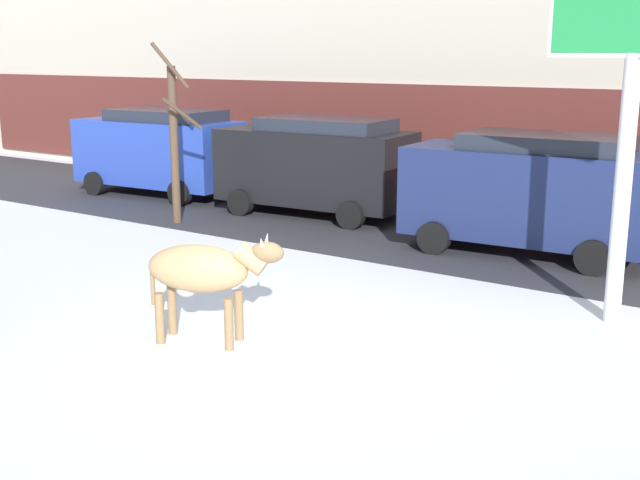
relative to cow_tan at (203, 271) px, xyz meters
name	(u,v)px	position (x,y,z in m)	size (l,w,h in m)	color
ground_plane	(260,364)	(1.11, -0.22, -0.99)	(120.00, 120.00, 0.00)	white
road_strip	(502,244)	(1.11, 7.66, -0.99)	(60.00, 5.60, 0.01)	#333338
cow_tan	(203,271)	(0.00, 0.00, 0.00)	(1.92, 1.05, 1.54)	tan
billboard	(638,13)	(4.28, 3.97, 3.32)	(2.51, 0.70, 5.56)	silver
car_blue_van	(159,149)	(-8.78, 7.86, 0.25)	(4.71, 2.35, 2.32)	#233D9E
car_black_van	(316,164)	(-3.70, 7.94, 0.25)	(4.71, 2.35, 2.32)	black
car_navy_van	(529,190)	(1.80, 7.16, 0.25)	(4.71, 2.35, 2.32)	#19234C
pedestrian_near_billboard	(238,152)	(-8.66, 10.97, -0.11)	(0.36, 0.24, 1.73)	#282833
pedestrian_by_cars	(378,164)	(-3.78, 10.97, -0.11)	(0.36, 0.24, 1.73)	#282833
pedestrian_far_left	(568,181)	(1.36, 10.97, -0.11)	(0.36, 0.24, 1.73)	#282833
bare_tree_left_lot	(174,139)	(-5.78, 5.40, 0.91)	(0.70, 0.91, 4.02)	#4C3828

